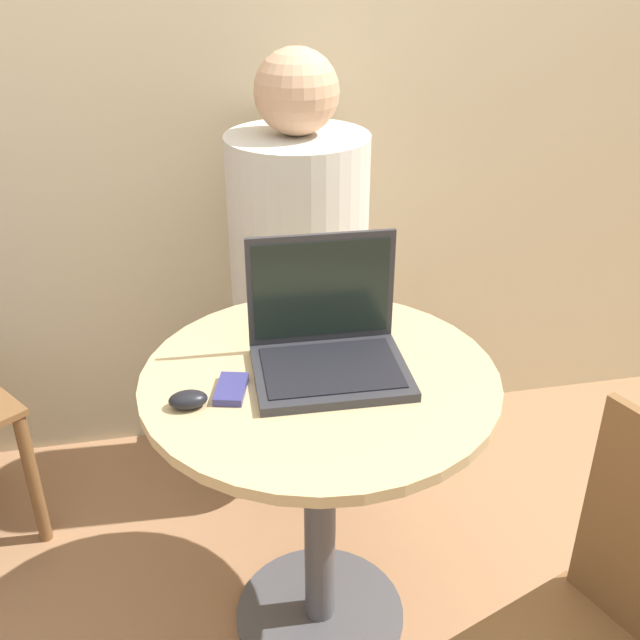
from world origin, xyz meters
TOP-DOWN VIEW (x-y plane):
  - ground_plane at (0.00, 0.00)m, footprint 12.00×12.00m
  - back_wall at (0.00, 0.87)m, footprint 7.00×0.05m
  - round_table at (0.00, 0.00)m, footprint 0.74×0.74m
  - laptop at (0.02, 0.03)m, footprint 0.32×0.26m
  - cell_phone at (-0.19, -0.03)m, footprint 0.08×0.11m
  - computer_mouse at (-0.27, -0.06)m, footprint 0.08×0.05m
  - person_seated at (0.06, 0.66)m, footprint 0.39×0.60m

SIDE VIEW (x-z plane):
  - ground_plane at x=0.00m, z-range 0.00..0.00m
  - person_seated at x=0.06m, z-range -0.11..1.17m
  - round_table at x=0.00m, z-range 0.17..0.89m
  - cell_phone at x=-0.19m, z-range 0.72..0.74m
  - computer_mouse at x=-0.27m, z-range 0.72..0.76m
  - laptop at x=0.02m, z-range 0.65..0.91m
  - back_wall at x=0.00m, z-range 0.00..2.60m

